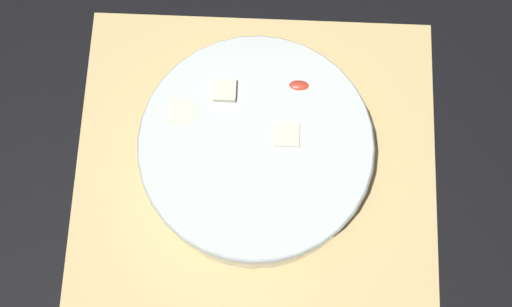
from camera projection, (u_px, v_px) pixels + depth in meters
The scene contains 3 objects.
ground_plane at pixel (256, 161), 0.85m from camera, with size 6.00×6.00×0.00m, color black.
bamboo_mat_center at pixel (256, 161), 0.85m from camera, with size 0.43×0.38×0.01m.
fruit_salad_bowl at pixel (256, 151), 0.81m from camera, with size 0.26×0.26×0.08m.
Camera 1 is at (-0.01, 0.24, 0.82)m, focal length 50.00 mm.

